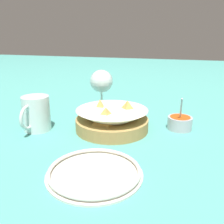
% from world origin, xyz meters
% --- Properties ---
extents(ground_plane, '(4.00, 4.00, 0.00)m').
position_xyz_m(ground_plane, '(0.00, 0.00, 0.00)').
color(ground_plane, teal).
extents(food_basket, '(0.22, 0.22, 0.09)m').
position_xyz_m(food_basket, '(0.04, 0.01, 0.03)').
color(food_basket, '#B2894C').
rests_on(food_basket, ground_plane).
extents(sauce_cup, '(0.08, 0.07, 0.11)m').
position_xyz_m(sauce_cup, '(-0.02, 0.20, 0.02)').
color(sauce_cup, '#B7B7BC').
rests_on(sauce_cup, ground_plane).
extents(wine_glass, '(0.08, 0.08, 0.15)m').
position_xyz_m(wine_glass, '(-0.15, -0.09, 0.10)').
color(wine_glass, silver).
rests_on(wine_glass, ground_plane).
extents(beer_mug, '(0.12, 0.08, 0.10)m').
position_xyz_m(beer_mug, '(0.10, -0.21, 0.05)').
color(beer_mug, silver).
rests_on(beer_mug, ground_plane).
extents(side_plate, '(0.20, 0.20, 0.01)m').
position_xyz_m(side_plate, '(0.29, 0.04, 0.01)').
color(side_plate, silver).
rests_on(side_plate, ground_plane).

